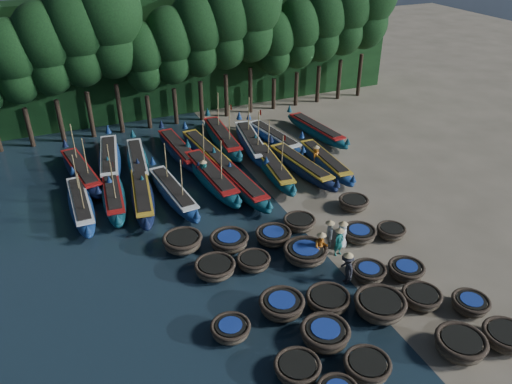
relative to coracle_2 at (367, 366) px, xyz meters
name	(u,v)px	position (x,y,z in m)	size (l,w,h in m)	color
ground	(314,242)	(2.54, 8.65, -0.39)	(120.00, 120.00, 0.00)	gray
foliage_wall	(186,53)	(2.54, 32.15, 4.61)	(40.00, 3.00, 10.00)	black
coracle_2	(367,366)	(0.00, 0.00, 0.00)	(1.92, 1.92, 0.68)	brown
coracle_3	(460,345)	(4.12, -0.68, 0.09)	(2.51, 2.51, 0.85)	brown
coracle_4	(506,337)	(6.24, -1.08, 0.04)	(2.38, 2.38, 0.74)	brown
coracle_5	(297,368)	(-2.57, 1.05, -0.02)	(1.91, 1.91, 0.64)	brown
coracle_6	(325,334)	(-0.71, 2.07, 0.10)	(2.42, 2.42, 0.84)	brown
coracle_7	(380,305)	(2.47, 2.59, 0.09)	(2.80, 2.80, 0.84)	brown
coracle_8	(421,297)	(4.66, 2.35, -0.01)	(2.00, 2.00, 0.66)	brown
coracle_9	(470,304)	(6.42, 1.09, 0.00)	(2.01, 2.01, 0.67)	brown
coracle_10	(231,329)	(-4.24, 4.04, -0.01)	(2.10, 2.10, 0.65)	brown
coracle_11	(282,305)	(-1.59, 4.43, 0.07)	(2.20, 2.20, 0.79)	brown
coracle_12	(328,300)	(0.56, 3.94, 0.00)	(2.57, 2.57, 0.68)	brown
coracle_13	(369,272)	(3.48, 4.91, -0.02)	(2.13, 2.13, 0.65)	brown
coracle_14	(406,270)	(5.24, 4.20, 0.03)	(2.17, 2.17, 0.73)	brown
coracle_15	(215,268)	(-3.45, 8.24, 0.02)	(2.22, 2.22, 0.72)	brown
coracle_16	(254,261)	(-1.43, 7.99, -0.02)	(2.09, 2.09, 0.65)	brown
coracle_17	(306,253)	(1.32, 7.49, 0.06)	(2.37, 2.37, 0.78)	brown
coracle_18	(359,233)	(4.94, 7.93, -0.01)	(2.18, 2.18, 0.66)	brown
coracle_19	(391,231)	(6.73, 7.39, -0.02)	(1.98, 1.98, 0.65)	brown
coracle_20	(183,242)	(-4.32, 10.98, 0.09)	(2.17, 2.17, 0.84)	brown
coracle_21	(229,241)	(-1.97, 10.08, 0.06)	(2.48, 2.48, 0.78)	brown
coracle_22	(273,236)	(0.46, 9.63, 0.01)	(2.16, 2.16, 0.70)	brown
coracle_23	(299,223)	(2.42, 10.23, 0.00)	(2.26, 2.26, 0.68)	brown
coracle_24	(354,203)	(6.47, 10.79, 0.02)	(2.02, 2.02, 0.72)	brown
long_boat_0	(81,204)	(-8.89, 17.17, 0.14)	(1.40, 7.91, 3.36)	navy
long_boat_1	(113,194)	(-6.87, 17.64, 0.16)	(2.14, 8.08, 3.44)	#0D384D
long_boat_2	(142,196)	(-5.25, 16.64, 0.14)	(2.52, 7.90, 1.41)	#0E1235
long_boat_3	(173,192)	(-3.36, 16.32, 0.16)	(2.15, 8.13, 3.47)	navy
long_boat_4	(211,176)	(-0.53, 17.27, 0.23)	(2.09, 9.13, 3.88)	#0D384D
long_boat_5	(239,183)	(0.90, 15.75, 0.18)	(2.10, 8.50, 1.50)	#0D384D
long_boat_6	(273,167)	(3.85, 16.89, 0.17)	(2.35, 8.34, 3.56)	#0D384D
long_boat_7	(301,166)	(5.75, 16.31, 0.17)	(2.38, 8.36, 1.48)	#0E1235
long_boat_8	(325,161)	(7.69, 16.31, 0.14)	(1.71, 7.96, 1.40)	navy
long_boat_9	(81,172)	(-8.33, 21.53, 0.18)	(2.69, 8.40, 3.61)	#0E1235
long_boat_10	(110,160)	(-6.26, 22.57, 0.21)	(2.86, 8.80, 1.57)	navy
long_boat_11	(138,161)	(-4.46, 21.71, 0.15)	(2.36, 7.97, 1.41)	#0D384D
long_boat_12	(179,150)	(-1.28, 22.26, 0.18)	(1.98, 8.47, 1.49)	#0E1235
long_boat_13	(206,151)	(0.49, 21.30, 0.18)	(2.21, 8.50, 1.50)	navy
long_boat_14	(222,138)	(2.41, 22.96, 0.22)	(2.12, 8.97, 3.82)	#0D384D
long_boat_15	(251,143)	(4.10, 21.15, 0.21)	(2.97, 8.84, 3.80)	navy
long_boat_16	(274,138)	(6.18, 21.52, 0.14)	(2.52, 7.87, 1.40)	navy
long_boat_17	(316,130)	(9.92, 21.48, 0.16)	(2.35, 8.20, 1.45)	#0D384D
fisherman_0	(342,234)	(3.63, 7.65, 0.48)	(0.88, 0.68, 1.80)	silver
fisherman_1	(339,241)	(3.13, 7.18, 0.51)	(0.63, 0.52, 1.79)	#18655C
fisherman_2	(321,246)	(2.08, 7.27, 0.44)	(0.93, 0.86, 1.75)	orange
fisherman_3	(347,268)	(2.26, 5.06, 0.51)	(0.81, 1.21, 1.93)	black
fisherman_4	(329,233)	(3.06, 8.04, 0.47)	(0.66, 1.00, 1.78)	silver
fisherman_5	(204,172)	(-0.88, 17.67, 0.45)	(0.76, 1.55, 1.80)	#18655C
fisherman_6	(316,155)	(7.24, 16.85, 0.44)	(0.89, 0.83, 1.73)	orange
tree_1	(13,61)	(-11.16, 28.65, 6.26)	(4.09, 4.09, 9.65)	black
tree_2	(45,48)	(-8.86, 28.65, 6.93)	(4.51, 4.51, 10.63)	black
tree_3	(77,36)	(-6.56, 28.65, 7.61)	(4.92, 4.92, 11.60)	black
tree_4	(107,24)	(-4.26, 28.65, 8.28)	(5.34, 5.34, 12.58)	black
tree_5	(142,57)	(-1.96, 28.65, 5.58)	(3.68, 3.68, 8.68)	black
tree_6	(170,45)	(0.34, 28.65, 6.26)	(4.09, 4.09, 9.65)	black
tree_7	(197,34)	(2.64, 28.65, 6.93)	(4.51, 4.51, 10.63)	black
tree_8	(224,23)	(4.94, 28.65, 7.61)	(4.92, 4.92, 11.60)	black
tree_9	(250,12)	(7.24, 28.65, 8.28)	(5.34, 5.34, 12.58)	black
tree_10	(275,43)	(9.54, 28.65, 5.58)	(3.68, 3.68, 8.68)	black
tree_11	(298,32)	(11.84, 28.65, 6.26)	(4.09, 4.09, 9.65)	black
tree_12	(322,22)	(14.14, 28.65, 6.93)	(4.51, 4.51, 10.63)	black
tree_13	(345,12)	(16.44, 28.65, 7.61)	(4.92, 4.92, 11.60)	black
tree_14	(367,3)	(18.74, 28.65, 8.28)	(5.34, 5.34, 12.58)	black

